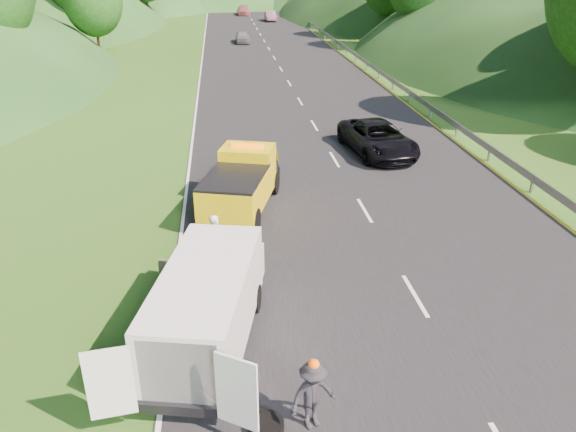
{
  "coord_description": "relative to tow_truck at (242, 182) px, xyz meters",
  "views": [
    {
      "loc": [
        -2.26,
        -15.15,
        8.89
      ],
      "look_at": [
        -0.32,
        1.1,
        1.3
      ],
      "focal_mm": 35.0,
      "sensor_mm": 36.0,
      "label": 1
    }
  ],
  "objects": [
    {
      "name": "tree_line_right",
      "position": [
        24.64,
        55.3,
        -1.14
      ],
      "size": [
        14.0,
        140.0,
        14.0
      ],
      "primitive_type": null,
      "color": "#26601C",
      "rests_on": "ground"
    },
    {
      "name": "road_surface",
      "position": [
        4.64,
        35.3,
        -1.13
      ],
      "size": [
        14.0,
        200.0,
        0.02
      ],
      "primitive_type": "cube",
      "color": "black",
      "rests_on": "ground"
    },
    {
      "name": "tow_truck",
      "position": [
        0.0,
        0.0,
        0.0
      ],
      "size": [
        3.42,
        5.75,
        2.33
      ],
      "rotation": [
        0.0,
        0.0,
        -0.29
      ],
      "color": "black",
      "rests_on": "ground"
    },
    {
      "name": "ground",
      "position": [
        1.64,
        -4.7,
        -1.14
      ],
      "size": [
        320.0,
        320.0,
        0.0
      ],
      "primitive_type": "plane",
      "color": "#38661E",
      "rests_on": "ground"
    },
    {
      "name": "tree_line_left",
      "position": [
        -17.36,
        55.3,
        -1.14
      ],
      "size": [
        14.0,
        140.0,
        14.0
      ],
      "primitive_type": null,
      "color": "#26601C",
      "rests_on": "ground"
    },
    {
      "name": "guardrail",
      "position": [
        11.94,
        47.8,
        -1.14
      ],
      "size": [
        0.06,
        140.0,
        1.52
      ],
      "primitive_type": "cube",
      "color": "gray",
      "rests_on": "ground"
    },
    {
      "name": "spare_tire",
      "position": [
        -0.03,
        -11.22,
        -1.14
      ],
      "size": [
        0.74,
        0.74,
        0.2
      ],
      "primitive_type": "cylinder",
      "color": "black",
      "rests_on": "ground"
    },
    {
      "name": "dist_car_a",
      "position": [
        2.1,
        45.89,
        -1.14
      ],
      "size": [
        1.55,
        3.85,
        1.31
      ],
      "primitive_type": "imported",
      "color": "#535459",
      "rests_on": "ground"
    },
    {
      "name": "dist_car_b",
      "position": [
        7.36,
        68.97,
        -1.14
      ],
      "size": [
        1.51,
        4.32,
        1.42
      ],
      "primitive_type": "imported",
      "color": "#62414D",
      "rests_on": "ground"
    },
    {
      "name": "passing_suv",
      "position": [
        6.91,
        5.99,
        -1.14
      ],
      "size": [
        3.28,
        5.86,
        1.55
      ],
      "primitive_type": "imported",
      "rotation": [
        0.0,
        0.0,
        0.13
      ],
      "color": "black",
      "rests_on": "ground"
    },
    {
      "name": "suitcase",
      "position": [
        -2.55,
        -4.78,
        -0.85
      ],
      "size": [
        0.41,
        0.33,
        0.58
      ],
      "primitive_type": "cube",
      "rotation": [
        0.0,
        0.0,
        -0.43
      ],
      "color": "#5C5845",
      "rests_on": "ground"
    },
    {
      "name": "worker",
      "position": [
        0.93,
        -11.21,
        -1.14
      ],
      "size": [
        1.19,
        0.96,
        1.61
      ],
      "primitive_type": "imported",
      "rotation": [
        0.0,
        0.0,
        0.4
      ],
      "color": "black",
      "rests_on": "ground"
    },
    {
      "name": "white_van",
      "position": [
        -1.18,
        -8.21,
        0.11
      ],
      "size": [
        3.92,
        6.6,
        2.2
      ],
      "rotation": [
        0.0,
        0.0,
        -0.22
      ],
      "color": "black",
      "rests_on": "ground"
    },
    {
      "name": "child",
      "position": [
        -0.03,
        -6.17,
        -1.14
      ],
      "size": [
        0.61,
        0.54,
        1.05
      ],
      "primitive_type": "imported",
      "rotation": [
        0.0,
        0.0,
        -0.33
      ],
      "color": "#B4BA63",
      "rests_on": "ground"
    },
    {
      "name": "dist_car_c",
      "position": [
        3.81,
        79.15,
        -1.14
      ],
      "size": [
        2.04,
        5.01,
        1.46
      ],
      "primitive_type": "imported",
      "color": "#904A48",
      "rests_on": "ground"
    },
    {
      "name": "woman",
      "position": [
        -0.98,
        -4.11,
        -1.14
      ],
      "size": [
        0.53,
        0.67,
        1.67
      ],
      "primitive_type": "imported",
      "rotation": [
        0.0,
        0.0,
        1.42
      ],
      "color": "silver",
      "rests_on": "ground"
    }
  ]
}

